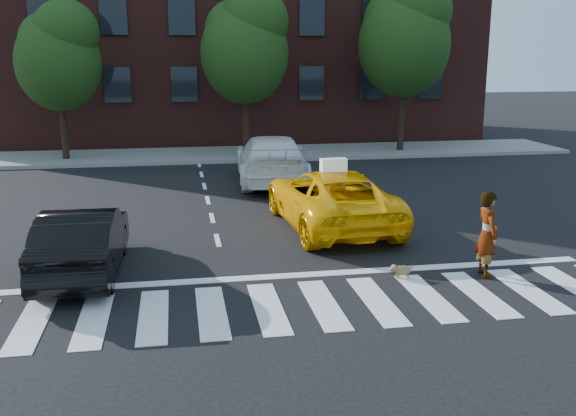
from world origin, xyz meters
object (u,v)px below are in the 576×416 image
at_px(dog, 401,270).
at_px(black_sedan, 83,241).
at_px(tree_mid, 245,42).
at_px(woman, 487,234).
at_px(white_suv, 272,159).
at_px(taxi, 331,198).
at_px(tree_left, 59,52).
at_px(tree_right, 405,33).

bearing_deg(dog, black_sedan, 166.95).
xyz_separation_m(tree_mid, woman, (3.04, -16.06, -3.98)).
bearing_deg(dog, white_suv, 95.67).
xyz_separation_m(tree_mid, taxi, (0.87, -11.79, -4.10)).
xyz_separation_m(tree_left, dog, (8.81, -15.90, -4.27)).
height_order(taxi, woman, woman).
bearing_deg(taxi, tree_left, -58.28).
relative_size(tree_right, taxi, 1.43).
height_order(woman, dog, woman).
xyz_separation_m(taxi, white_suv, (-0.65, 6.04, 0.08)).
xyz_separation_m(white_suv, woman, (2.82, -10.31, 0.05)).
bearing_deg(taxi, tree_mid, -89.44).
distance_m(taxi, white_suv, 6.08).
xyz_separation_m(tree_mid, dog, (1.31, -15.90, -4.68)).
height_order(tree_mid, black_sedan, tree_mid).
xyz_separation_m(tree_right, white_suv, (-6.78, -5.75, -4.44)).
bearing_deg(taxi, tree_right, -121.12).
relative_size(taxi, dog, 10.69).
relative_size(white_suv, woman, 3.25).
bearing_deg(taxi, black_sedan, 21.18).
bearing_deg(white_suv, woman, 109.56).
height_order(white_suv, woman, woman).
relative_size(black_sedan, white_suv, 0.73).
bearing_deg(white_suv, taxi, 100.37).
bearing_deg(woman, tree_mid, 12.51).
xyz_separation_m(tree_left, woman, (10.54, -16.06, -3.56)).
xyz_separation_m(woman, dog, (-1.73, 0.16, -0.71)).
height_order(tree_left, black_sedan, tree_left).
relative_size(tree_left, tree_mid, 0.92).
distance_m(tree_mid, white_suv, 7.02).
xyz_separation_m(tree_mid, white_suv, (0.22, -5.75, -4.03)).
relative_size(tree_mid, tree_right, 0.92).
bearing_deg(tree_mid, tree_left, 180.00).
xyz_separation_m(tree_mid, black_sedan, (-4.98, -14.50, -4.16)).
height_order(tree_right, black_sedan, tree_right).
xyz_separation_m(tree_right, dog, (-5.69, -15.90, -5.10)).
bearing_deg(tree_left, taxi, -54.65).
relative_size(tree_left, woman, 3.71).
height_order(black_sedan, dog, black_sedan).
height_order(tree_right, taxi, tree_right).
bearing_deg(taxi, woman, 113.36).
bearing_deg(woman, tree_right, -12.07).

